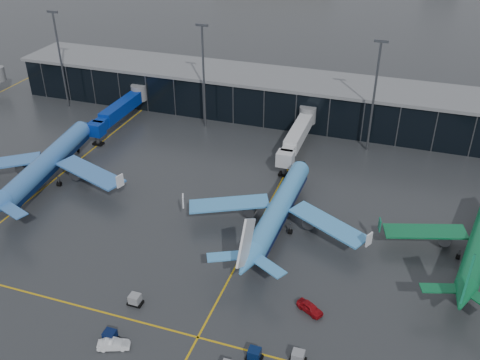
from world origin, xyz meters
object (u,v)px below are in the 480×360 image
(baggage_carts, at_px, (211,360))
(airliner_arkefly, at_px, (46,151))
(airliner_klm_near, at_px, (280,197))
(service_van_white, at_px, (114,344))
(mobile_airstair, at_px, (258,251))
(service_van_red, at_px, (310,308))

(baggage_carts, bearing_deg, airliner_arkefly, 145.31)
(airliner_klm_near, relative_size, service_van_white, 9.13)
(mobile_airstair, bearing_deg, baggage_carts, -68.60)
(mobile_airstair, xyz_separation_m, service_van_red, (11.06, -10.26, -0.04))
(baggage_carts, xyz_separation_m, service_van_white, (-13.45, -1.66, -0.05))
(service_van_red, relative_size, service_van_white, 0.99)
(service_van_red, bearing_deg, airliner_arkefly, 100.10)
(airliner_arkefly, relative_size, service_van_red, 10.09)
(baggage_carts, relative_size, mobile_airstair, 7.41)
(airliner_klm_near, relative_size, service_van_red, 9.26)
(airliner_klm_near, xyz_separation_m, service_van_white, (-13.60, -35.13, -5.35))
(airliner_arkefly, relative_size, airliner_klm_near, 1.09)
(airliner_klm_near, bearing_deg, mobile_airstair, -94.39)
(service_van_white, bearing_deg, baggage_carts, -104.63)
(baggage_carts, relative_size, service_van_white, 6.42)
(mobile_airstair, bearing_deg, airliner_arkefly, -172.38)
(airliner_arkefly, relative_size, baggage_carts, 1.55)
(service_van_red, bearing_deg, airliner_klm_near, 55.95)
(airliner_klm_near, distance_m, mobile_airstair, 10.95)
(airliner_klm_near, relative_size, mobile_airstair, 10.52)
(airliner_arkefly, height_order, airliner_klm_near, airliner_arkefly)
(baggage_carts, distance_m, mobile_airstair, 23.95)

